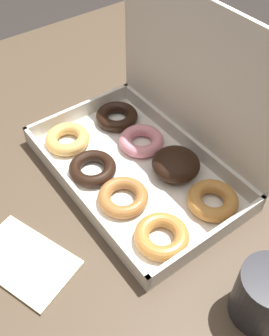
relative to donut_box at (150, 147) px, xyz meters
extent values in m
plane|color=#2D2826|center=(0.01, -0.01, -0.82)|extent=(8.00, 8.00, 0.00)
cube|color=#4C3D2D|center=(0.01, -0.01, -0.07)|extent=(1.30, 0.99, 0.03)
cylinder|color=#4C3D2D|center=(-0.60, 0.43, -0.45)|extent=(0.06, 0.06, 0.73)
cube|color=silver|center=(0.00, -0.04, -0.05)|extent=(0.42, 0.26, 0.01)
cube|color=beige|center=(0.00, -0.16, -0.03)|extent=(0.42, 0.01, 0.03)
cube|color=beige|center=(0.00, 0.09, -0.03)|extent=(0.42, 0.01, 0.03)
cube|color=beige|center=(-0.21, -0.04, -0.03)|extent=(0.01, 0.26, 0.03)
cube|color=beige|center=(0.20, -0.04, -0.03)|extent=(0.01, 0.26, 0.03)
cube|color=beige|center=(0.00, 0.10, 0.12)|extent=(0.42, 0.01, 0.27)
torus|color=tan|center=(-0.15, -0.10, -0.04)|extent=(0.09, 0.09, 0.03)
torus|color=black|center=(-0.05, -0.10, -0.04)|extent=(0.09, 0.09, 0.02)
torus|color=#9E6633|center=(0.04, -0.09, -0.04)|extent=(0.09, 0.09, 0.02)
torus|color=#B77A38|center=(0.15, -0.09, -0.04)|extent=(0.09, 0.09, 0.03)
torus|color=black|center=(-0.15, 0.02, -0.04)|extent=(0.09, 0.09, 0.03)
torus|color=pink|center=(-0.05, 0.02, -0.04)|extent=(0.09, 0.09, 0.03)
ellipsoid|color=black|center=(0.04, 0.03, -0.03)|extent=(0.09, 0.09, 0.05)
torus|color=#B77A38|center=(0.15, 0.03, -0.04)|extent=(0.09, 0.09, 0.03)
cylinder|color=#232328|center=(0.33, -0.05, -0.01)|extent=(0.09, 0.09, 0.10)
cube|color=beige|center=(0.05, -0.29, -0.05)|extent=(0.19, 0.15, 0.01)
camera|label=1|loc=(0.41, -0.34, 0.52)|focal=42.00mm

